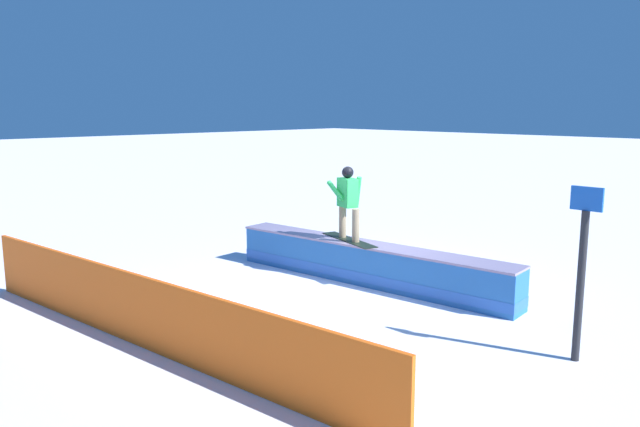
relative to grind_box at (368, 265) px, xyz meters
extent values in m
plane|color=white|center=(0.00, 0.00, -0.34)|extent=(120.00, 120.00, 0.00)
cube|color=#2668B8|center=(0.00, 0.00, 0.02)|extent=(5.90, 1.22, 0.71)
cube|color=blue|center=(0.00, 0.00, -0.16)|extent=(5.92, 1.23, 0.17)
cube|color=#9383A5|center=(0.00, 0.00, 0.39)|extent=(5.91, 1.28, 0.04)
cube|color=black|center=(0.44, 0.05, 0.42)|extent=(1.61, 0.71, 0.01)
cylinder|color=gray|center=(0.67, -0.02, 0.74)|extent=(0.17, 0.17, 0.62)
cylinder|color=gray|center=(0.21, 0.11, 0.74)|extent=(0.17, 0.17, 0.62)
cube|color=green|center=(0.50, 0.03, 1.32)|extent=(0.45, 0.34, 0.54)
sphere|color=black|center=(0.50, 0.03, 1.70)|extent=(0.22, 0.22, 0.22)
cylinder|color=green|center=(0.72, 0.14, 1.35)|extent=(0.53, 0.23, 0.34)
cylinder|color=green|center=(0.36, -0.10, 1.35)|extent=(0.21, 0.14, 0.56)
cube|color=#FA5E14|center=(0.00, 4.54, 0.17)|extent=(8.32, 0.99, 1.01)
cylinder|color=#262628|center=(-4.25, 0.74, 0.64)|extent=(0.10, 0.10, 1.97)
cube|color=blue|center=(-4.25, 0.74, 1.78)|extent=(0.40, 0.04, 0.30)
camera|label=1|loc=(-7.35, 8.36, 2.90)|focal=34.50mm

